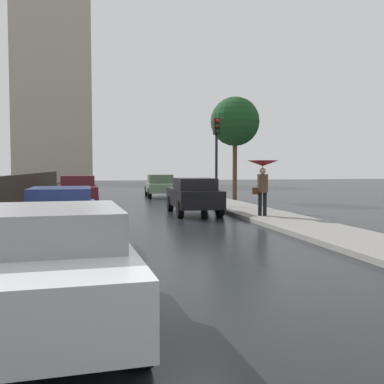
{
  "coord_description": "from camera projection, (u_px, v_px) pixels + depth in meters",
  "views": [
    {
      "loc": [
        -1.32,
        -7.57,
        1.88
      ],
      "look_at": [
        1.31,
        4.27,
        1.23
      ],
      "focal_mm": 41.73,
      "sensor_mm": 36.0,
      "label": 1
    }
  ],
  "objects": [
    {
      "name": "ground",
      "position": [
        172.0,
        276.0,
        7.77
      ],
      "size": [
        120.0,
        120.0,
        0.0
      ],
      "primitive_type": "plane",
      "color": "black"
    },
    {
      "name": "car_maroon_near_kerb",
      "position": [
        78.0,
        191.0,
        22.15
      ],
      "size": [
        2.01,
        4.49,
        1.49
      ],
      "rotation": [
        0.0,
        0.0,
        3.18
      ],
      "color": "maroon",
      "rests_on": "ground"
    },
    {
      "name": "car_blue_mid_road",
      "position": [
        60.0,
        216.0,
        10.69
      ],
      "size": [
        1.73,
        4.25,
        1.4
      ],
      "rotation": [
        0.0,
        0.0,
        3.15
      ],
      "color": "navy",
      "rests_on": "ground"
    },
    {
      "name": "car_black_far_ahead",
      "position": [
        194.0,
        195.0,
        18.17
      ],
      "size": [
        1.88,
        4.27,
        1.47
      ],
      "rotation": [
        0.0,
        0.0,
        -0.04
      ],
      "color": "black",
      "rests_on": "ground"
    },
    {
      "name": "car_green_behind_camera",
      "position": [
        160.0,
        186.0,
        28.75
      ],
      "size": [
        1.95,
        3.95,
        1.44
      ],
      "rotation": [
        0.0,
        0.0,
        -0.05
      ],
      "color": "slate",
      "rests_on": "ground"
    },
    {
      "name": "car_white_far_lane",
      "position": [
        52.0,
        265.0,
        5.25
      ],
      "size": [
        2.02,
        4.09,
        1.42
      ],
      "rotation": [
        0.0,
        0.0,
        3.19
      ],
      "color": "silver",
      "rests_on": "ground"
    },
    {
      "name": "pedestrian_with_umbrella_near",
      "position": [
        263.0,
        172.0,
        16.16
      ],
      "size": [
        1.12,
        1.12,
        2.01
      ],
      "rotation": [
        0.0,
        0.0,
        -0.12
      ],
      "color": "black",
      "rests_on": "sidewalk_strip"
    },
    {
      "name": "traffic_light",
      "position": [
        217.0,
        145.0,
        20.4
      ],
      "size": [
        0.26,
        0.39,
        4.01
      ],
      "color": "black",
      "rests_on": "sidewalk_strip"
    },
    {
      "name": "street_tree_near",
      "position": [
        235.0,
        122.0,
        25.5
      ],
      "size": [
        2.8,
        2.8,
        5.94
      ],
      "color": "#4C3823",
      "rests_on": "ground"
    },
    {
      "name": "distant_tower",
      "position": [
        51.0,
        92.0,
        60.41
      ],
      "size": [
        10.81,
        7.49,
        24.22
      ],
      "color": "#B2A88E",
      "rests_on": "ground"
    }
  ]
}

